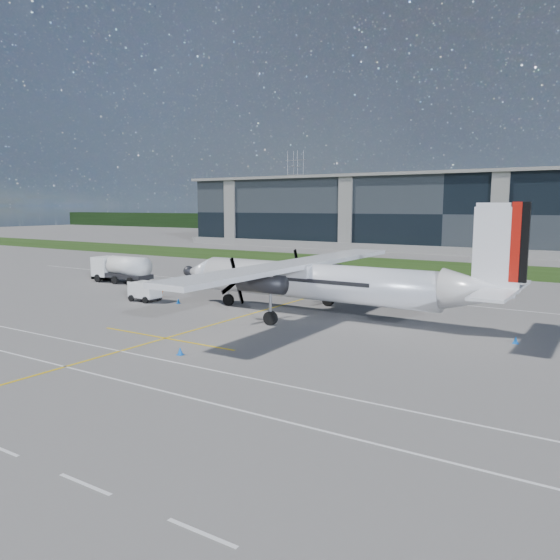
{
  "coord_description": "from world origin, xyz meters",
  "views": [
    {
      "loc": [
        29.46,
        -32.75,
        9.08
      ],
      "look_at": [
        3.94,
        7.27,
        2.61
      ],
      "focal_mm": 35.0,
      "sensor_mm": 36.0,
      "label": 1
    }
  ],
  "objects": [
    {
      "name": "pylon_west",
      "position": [
        -80.0,
        150.0,
        15.0
      ],
      "size": [
        9.0,
        4.6,
        30.0
      ],
      "primitive_type": null,
      "color": "gray",
      "rests_on": "ground"
    },
    {
      "name": "white_lane_line",
      "position": [
        0.0,
        -14.0,
        0.01
      ],
      "size": [
        90.0,
        0.15,
        0.01
      ],
      "primitive_type": "cube",
      "color": "white",
      "rests_on": "ground"
    },
    {
      "name": "safety_cone_tail",
      "position": [
        23.67,
        5.47,
        0.25
      ],
      "size": [
        0.36,
        0.36,
        0.5
      ],
      "primitive_type": "cone",
      "color": "blue",
      "rests_on": "ground"
    },
    {
      "name": "safety_cone_portwing",
      "position": [
        6.79,
        -8.61,
        0.25
      ],
      "size": [
        0.36,
        0.36,
        0.5
      ],
      "primitive_type": "cone",
      "color": "blue",
      "rests_on": "ground"
    },
    {
      "name": "tree_line",
      "position": [
        0.0,
        140.0,
        3.0
      ],
      "size": [
        400.0,
        6.0,
        6.0
      ],
      "primitive_type": "cube",
      "color": "black",
      "rests_on": "ground"
    },
    {
      "name": "fuel_tanker_truck",
      "position": [
        -21.49,
        11.28,
        1.59
      ],
      "size": [
        8.5,
        2.76,
        3.19
      ],
      "primitive_type": null,
      "color": "white",
      "rests_on": "ground"
    },
    {
      "name": "yellow_taxiway_centerline",
      "position": [
        3.0,
        10.0,
        0.01
      ],
      "size": [
        0.2,
        70.0,
        0.01
      ],
      "primitive_type": "cube",
      "color": "yellow",
      "rests_on": "ground"
    },
    {
      "name": "baggage_tug",
      "position": [
        -9.24,
        3.82,
        0.94
      ],
      "size": [
        3.14,
        1.89,
        1.89
      ],
      "primitive_type": null,
      "color": "silver",
      "rests_on": "ground"
    },
    {
      "name": "grass_strip",
      "position": [
        0.0,
        48.0,
        0.02
      ],
      "size": [
        400.0,
        18.0,
        0.04
      ],
      "primitive_type": "cube",
      "color": "#1E380F",
      "rests_on": "ground"
    },
    {
      "name": "safety_cone_stbdwing",
      "position": [
        6.28,
        21.34,
        0.25
      ],
      "size": [
        0.36,
        0.36,
        0.5
      ],
      "primitive_type": "cone",
      "color": "blue",
      "rests_on": "ground"
    },
    {
      "name": "ground",
      "position": [
        0.0,
        40.0,
        0.0
      ],
      "size": [
        400.0,
        400.0,
        0.0
      ],
      "primitive_type": "plane",
      "color": "#625F5D",
      "rests_on": "ground"
    },
    {
      "name": "terminal_building",
      "position": [
        0.0,
        80.0,
        7.5
      ],
      "size": [
        120.0,
        20.0,
        15.0
      ],
      "primitive_type": "cube",
      "color": "black",
      "rests_on": "ground"
    },
    {
      "name": "ground_crew_person",
      "position": [
        -9.67,
        6.35,
        0.95
      ],
      "size": [
        0.79,
        0.91,
        1.89
      ],
      "primitive_type": "imported",
      "rotation": [
        0.0,
        0.0,
        1.21
      ],
      "color": "#F25907",
      "rests_on": "ground"
    },
    {
      "name": "turboprop_aircraft",
      "position": [
        9.02,
        6.23,
        4.67
      ],
      "size": [
        30.05,
        31.16,
        9.35
      ],
      "primitive_type": null,
      "color": "white",
      "rests_on": "ground"
    },
    {
      "name": "safety_cone_nose_port",
      "position": [
        -5.64,
        4.56,
        0.25
      ],
      "size": [
        0.36,
        0.36,
        0.5
      ],
      "primitive_type": "cone",
      "color": "blue",
      "rests_on": "ground"
    }
  ]
}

